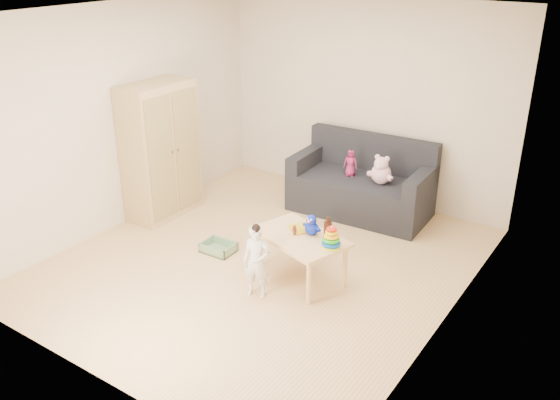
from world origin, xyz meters
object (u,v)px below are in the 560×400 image
Objects in this scene: play_table at (300,257)px; toddler at (257,262)px; sofa at (360,195)px; wardrobe at (160,151)px.

toddler is at bearing -109.77° from play_table.
play_table is 0.54m from toddler.
sofa is 2.29m from toddler.
wardrobe reaches higher than play_table.
wardrobe is 0.98× the size of sofa.
play_table reaches higher than sofa.
wardrobe is 2.32m from toddler.
toddler is (0.05, -2.28, 0.12)m from sofa.
toddler is at bearing -22.80° from wardrobe.
wardrobe is 1.78× the size of play_table.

